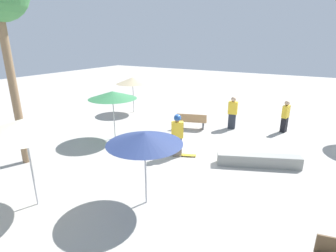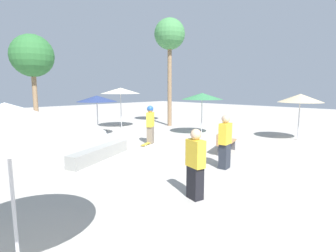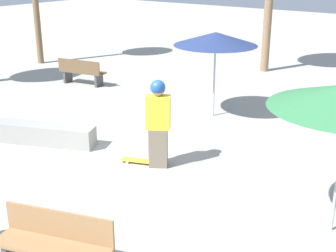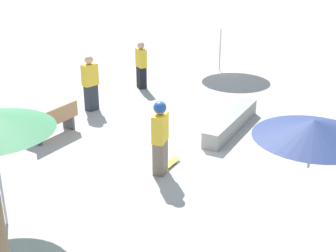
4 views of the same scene
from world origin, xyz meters
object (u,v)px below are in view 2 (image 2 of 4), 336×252
object	(u,v)px
shade_umbrella_cream	(121,91)
bystander_far	(225,142)
palm_tree_center_left	(170,37)
bench_near	(225,142)
skater_main	(150,123)
bystander_watching	(195,164)
shade_umbrella_white	(6,120)
shade_umbrella_green	(202,96)
shade_umbrella_navy	(97,99)
shade_umbrella_tan	(300,98)
concrete_ledge	(100,153)
palm_tree_left	(32,56)
skateboard	(146,144)

from	to	relation	value
shade_umbrella_cream	bystander_far	distance (m)	10.23
shade_umbrella_cream	palm_tree_center_left	size ratio (longest dim) A/B	0.36
bench_near	bystander_far	distance (m)	2.24
skater_main	bystander_watching	xyz separation A→B (m)	(-5.44, 3.44, -0.13)
shade_umbrella_white	shade_umbrella_green	size ratio (longest dim) A/B	1.09
shade_umbrella_navy	shade_umbrella_tan	xyz separation A→B (m)	(-8.08, -6.57, 0.06)
shade_umbrella_navy	shade_umbrella_cream	distance (m)	3.22
concrete_ledge	shade_umbrella_navy	xyz separation A→B (m)	(4.13, -2.37, 1.82)
palm_tree_left	bystander_watching	size ratio (longest dim) A/B	3.57
concrete_ledge	shade_umbrella_white	xyz separation A→B (m)	(-4.51, 4.03, 1.96)
skater_main	shade_umbrella_cream	bearing A→B (deg)	-143.96
shade_umbrella_green	bystander_watching	bearing A→B (deg)	126.28
skateboard	palm_tree_left	size ratio (longest dim) A/B	0.14
bystander_watching	skateboard	bearing A→B (deg)	-16.88
bystander_watching	bystander_far	world-z (taller)	bystander_far
concrete_ledge	shade_umbrella_white	distance (m)	6.36
palm_tree_left	bystander_watching	xyz separation A→B (m)	(-14.43, 1.46, -3.76)
palm_tree_left	palm_tree_center_left	world-z (taller)	palm_tree_center_left
shade_umbrella_cream	skater_main	bearing A→B (deg)	158.99
bench_near	shade_umbrella_tan	size ratio (longest dim) A/B	0.71
skater_main	shade_umbrella_white	bearing A→B (deg)	3.20
shade_umbrella_tan	bystander_watching	size ratio (longest dim) A/B	1.39
shade_umbrella_green	bystander_watching	world-z (taller)	shade_umbrella_green
bystander_watching	shade_umbrella_cream	bearing A→B (deg)	-14.05
skateboard	bench_near	distance (m)	3.64
concrete_ledge	shade_umbrella_tan	xyz separation A→B (m)	(-3.95, -8.94, 1.88)
skater_main	bench_near	size ratio (longest dim) A/B	1.08
shade_umbrella_white	bystander_far	world-z (taller)	shade_umbrella_white
shade_umbrella_navy	bystander_watching	xyz separation A→B (m)	(-8.83, 2.66, -1.21)
palm_tree_center_left	bystander_watching	world-z (taller)	palm_tree_center_left
palm_tree_left	bystander_watching	world-z (taller)	palm_tree_left
shade_umbrella_navy	shade_umbrella_tan	bearing A→B (deg)	-140.86
concrete_ledge	skateboard	bearing A→B (deg)	-77.77
shade_umbrella_green	concrete_ledge	bearing A→B (deg)	93.88
shade_umbrella_green	bystander_far	bearing A→B (deg)	134.11
shade_umbrella_navy	bystander_watching	world-z (taller)	shade_umbrella_navy
shade_umbrella_tan	shade_umbrella_cream	distance (m)	10.49
concrete_ledge	bystander_watching	xyz separation A→B (m)	(-4.71, 0.29, 0.61)
skateboard	shade_umbrella_green	bearing A→B (deg)	156.80
shade_umbrella_navy	palm_tree_center_left	size ratio (longest dim) A/B	0.31
shade_umbrella_tan	bystander_watching	world-z (taller)	shade_umbrella_tan
concrete_ledge	shade_umbrella_green	xyz separation A→B (m)	(0.46, -6.75, 1.93)
bench_near	shade_umbrella_green	distance (m)	4.50
skater_main	skateboard	xyz separation A→B (m)	(-0.13, 0.38, -0.91)
shade_umbrella_navy	palm_tree_center_left	world-z (taller)	palm_tree_center_left
shade_umbrella_cream	palm_tree_center_left	distance (m)	4.91
palm_tree_left	palm_tree_center_left	size ratio (longest dim) A/B	0.83
concrete_ledge	shade_umbrella_green	world-z (taller)	shade_umbrella_green
concrete_ledge	shade_umbrella_cream	bearing A→B (deg)	-41.28
bystander_watching	palm_tree_left	bearing A→B (deg)	7.30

